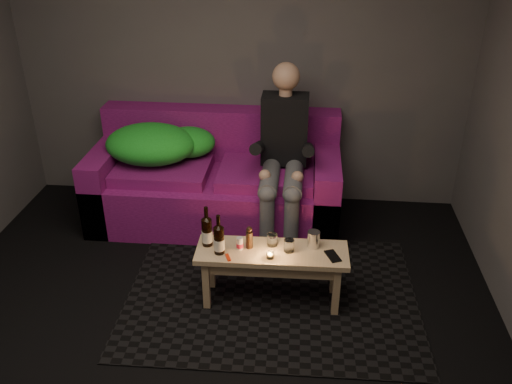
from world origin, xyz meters
TOP-DOWN VIEW (x-y plane):
  - floor at (0.00, 0.00)m, footprint 4.50×4.50m
  - room at (0.00, 0.47)m, footprint 4.50×4.50m
  - rug at (0.40, 0.72)m, footprint 2.11×1.56m
  - sofa at (-0.17, 1.82)m, footprint 2.13×0.96m
  - green_blanket at (-0.67, 1.81)m, footprint 0.94×0.64m
  - person at (0.42, 1.65)m, footprint 0.38×0.88m
  - coffee_table at (0.40, 0.67)m, footprint 1.05×0.35m
  - beer_bottle_a at (-0.05, 0.70)m, footprint 0.08×0.08m
  - beer_bottle_b at (0.05, 0.61)m, footprint 0.07×0.07m
  - salt_shaker at (0.18, 0.66)m, footprint 0.05×0.05m
  - pepper_mill at (0.25, 0.69)m, footprint 0.05×0.05m
  - tumbler_back at (0.40, 0.74)m, footprint 0.09×0.09m
  - tealight at (0.40, 0.58)m, footprint 0.05×0.05m
  - tumbler_front at (0.52, 0.68)m, footprint 0.09×0.09m
  - steel_cup at (0.68, 0.75)m, footprint 0.10×0.10m
  - smartphone at (0.82, 0.64)m, footprint 0.12×0.16m
  - red_lighter at (0.12, 0.55)m, footprint 0.05×0.08m

SIDE VIEW (x-z plane):
  - floor at x=0.00m, z-range 0.00..0.00m
  - rug at x=0.40m, z-range 0.00..0.01m
  - sofa at x=-0.17m, z-range -0.13..0.79m
  - coffee_table at x=0.40m, z-range 0.14..0.56m
  - smartphone at x=0.82m, z-range 0.43..0.43m
  - red_lighter at x=0.12m, z-range 0.43..0.44m
  - tealight at x=0.40m, z-range 0.43..0.47m
  - tumbler_back at x=0.40m, z-range 0.43..0.51m
  - tumbler_front at x=0.52m, z-range 0.43..0.51m
  - salt_shaker at x=0.18m, z-range 0.43..0.52m
  - steel_cup at x=0.68m, z-range 0.43..0.54m
  - pepper_mill at x=0.25m, z-range 0.43..0.55m
  - beer_bottle_b at x=0.05m, z-range 0.39..0.68m
  - beer_bottle_a at x=-0.05m, z-range 0.39..0.68m
  - green_blanket at x=-0.67m, z-range 0.53..0.85m
  - person at x=0.42m, z-range 0.03..1.45m
  - room at x=0.00m, z-range -0.61..3.89m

